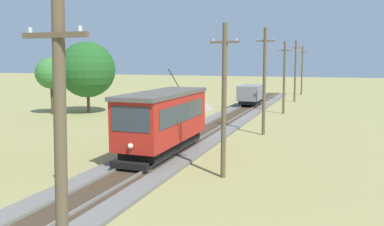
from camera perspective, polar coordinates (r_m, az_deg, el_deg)
name	(u,v)px	position (r m, az deg, el deg)	size (l,w,h in m)	color
red_tram	(164,119)	(23.08, -4.13, -0.93)	(2.60, 8.54, 4.79)	red
freight_car	(251,94)	(47.98, 8.51, 2.70)	(2.40, 5.20, 2.31)	slate
utility_pole_foreground	(61,170)	(8.02, -18.40, -7.77)	(1.40, 0.51, 6.92)	brown
utility_pole_near_tram	(224,100)	(18.74, 4.65, 1.92)	(1.40, 0.38, 7.34)	brown
utility_pole_mid	(264,81)	(29.94, 10.40, 4.58)	(1.40, 0.39, 7.98)	brown
utility_pole_far	(284,77)	(42.40, 13.17, 5.08)	(1.40, 0.57, 7.55)	brown
utility_pole_distant	(295,71)	(54.81, 14.69, 5.91)	(1.40, 0.62, 8.21)	brown
utility_pole_horizon	(302,70)	(66.78, 15.60, 6.00)	(1.40, 0.32, 7.86)	brown
gravel_pile	(204,105)	(45.37, 1.76, 1.21)	(2.20, 2.20, 1.08)	gray
track_worker	(62,160)	(19.51, -18.19, -6.51)	(0.39, 0.25, 1.78)	navy
tree_left_near	(87,70)	(43.30, -14.88, 6.06)	(5.87, 5.87, 7.56)	#4C3823
tree_right_near	(51,73)	(43.62, -19.66, 5.39)	(3.21, 3.21, 5.88)	#4C3823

